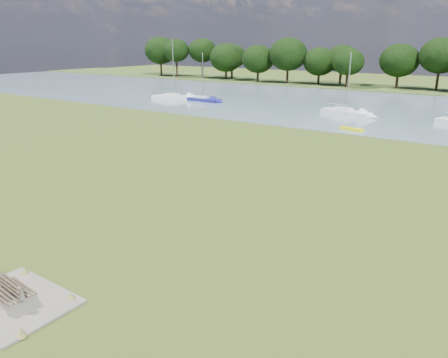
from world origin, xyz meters
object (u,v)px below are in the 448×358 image
Objects in this scene: sailboat_0 at (346,111)px; sailboat_4 at (174,96)px; bench_pair at (12,292)px; kayak at (352,129)px; sailboat_2 at (203,98)px.

sailboat_4 is (-28.37, -0.68, 0.02)m from sailboat_0.
bench_pair is 57.63m from sailboat_4.
sailboat_4 reaches higher than sailboat_0.
sailboat_2 is at bearing 172.37° from kayak.
sailboat_2 reaches higher than kayak.
bench_pair is at bearing -70.47° from sailboat_0.
kayak is at bearing -53.00° from sailboat_0.
bench_pair is 0.69× the size of kayak.
sailboat_2 is at bearing 125.40° from bench_pair.
kayak is at bearing -37.30° from sailboat_4.
bench_pair is at bearing -77.06° from kayak.
sailboat_0 reaches higher than sailboat_2.
sailboat_2 is (-27.09, 9.53, 0.30)m from kayak.
sailboat_4 is (-5.40, -0.68, 0.09)m from sailboat_2.
bench_pair is 38.20m from kayak.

